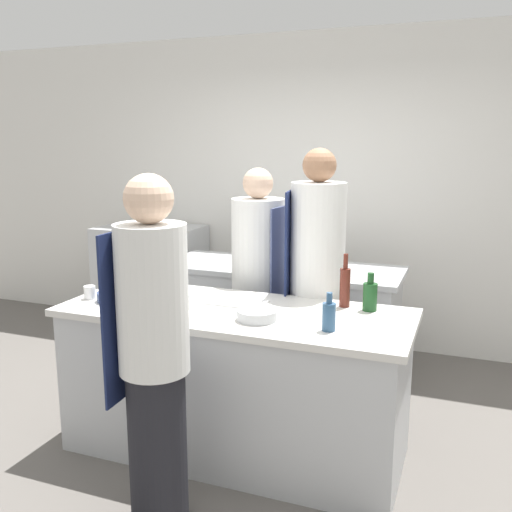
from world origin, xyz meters
name	(u,v)px	position (x,y,z in m)	size (l,w,h in m)	color
ground_plane	(236,449)	(0.00, 0.00, 0.00)	(16.00, 16.00, 0.00)	#605B56
wall_back	(326,192)	(0.00, 2.13, 1.40)	(8.00, 0.06, 2.80)	silver
prep_counter	(235,380)	(0.00, 0.00, 0.45)	(2.06, 0.81, 0.90)	#B7BABC
pass_counter	(281,320)	(-0.11, 1.20, 0.45)	(1.87, 0.71, 0.90)	#B7BABC
oven_range	(152,280)	(-1.63, 1.75, 0.52)	(0.95, 0.66, 1.04)	#B7BABC
chef_at_prep_near	(154,355)	(-0.10, -0.74, 0.87)	(0.35, 0.33, 1.72)	black
chef_at_stove	(258,287)	(-0.13, 0.73, 0.84)	(0.40, 0.38, 1.68)	black
chef_at_pass_far	(316,288)	(0.34, 0.55, 0.92)	(0.38, 0.37, 1.82)	black
bottle_olive_oil	(370,296)	(0.74, 0.26, 0.98)	(0.08, 0.08, 0.22)	#19471E
bottle_vinegar	(345,286)	(0.59, 0.28, 1.02)	(0.06, 0.06, 0.32)	#5B2319
bottle_wine	(127,295)	(-0.59, -0.21, 0.98)	(0.07, 0.07, 0.21)	#B2A84C
bottle_cooking_oil	(329,316)	(0.60, -0.18, 0.98)	(0.07, 0.07, 0.20)	#2D5175
bowl_mixing_large	(169,300)	(-0.37, -0.11, 0.94)	(0.26, 0.26, 0.09)	#B7BABC
bowl_prep_small	(257,315)	(0.19, -0.14, 0.92)	(0.22, 0.22, 0.06)	#B7BABC
bowl_ceramic_blue	(114,296)	(-0.76, -0.11, 0.92)	(0.20, 0.20, 0.06)	navy
cup	(90,292)	(-0.93, -0.12, 0.94)	(0.07, 0.07, 0.08)	white
cutting_board	(232,302)	(-0.07, 0.12, 0.90)	(0.41, 0.20, 0.01)	white
stockpot	(253,254)	(-0.33, 1.15, 0.98)	(0.22, 0.22, 0.17)	#B7BABC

